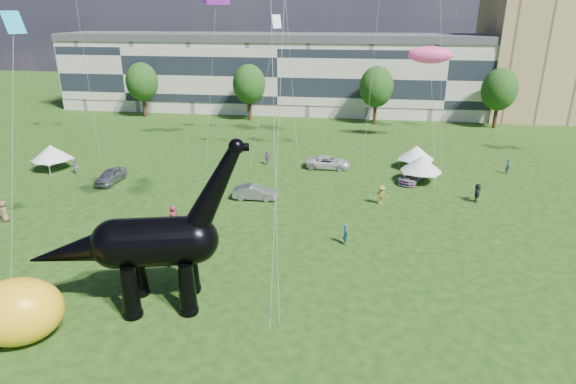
# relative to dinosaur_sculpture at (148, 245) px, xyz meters

# --- Properties ---
(ground) EXTENTS (220.00, 220.00, 0.00)m
(ground) POSITION_rel_dinosaur_sculpture_xyz_m (6.29, -0.78, -4.01)
(ground) COLOR #16330C
(ground) RESTS_ON ground
(terrace_row) EXTENTS (78.00, 11.00, 12.00)m
(terrace_row) POSITION_rel_dinosaur_sculpture_xyz_m (-1.71, 61.22, 1.99)
(terrace_row) COLOR beige
(terrace_row) RESTS_ON ground
(apartment_block) EXTENTS (28.00, 18.00, 22.00)m
(apartment_block) POSITION_rel_dinosaur_sculpture_xyz_m (46.29, 64.22, 6.99)
(apartment_block) COLOR tan
(apartment_block) RESTS_ON ground
(tree_far_left) EXTENTS (5.20, 5.20, 9.44)m
(tree_far_left) POSITION_rel_dinosaur_sculpture_xyz_m (-23.71, 52.22, 2.28)
(tree_far_left) COLOR #382314
(tree_far_left) RESTS_ON ground
(tree_mid_left) EXTENTS (5.20, 5.20, 9.44)m
(tree_mid_left) POSITION_rel_dinosaur_sculpture_xyz_m (-5.71, 52.22, 2.28)
(tree_mid_left) COLOR #382314
(tree_mid_left) RESTS_ON ground
(tree_mid_right) EXTENTS (5.20, 5.20, 9.44)m
(tree_mid_right) POSITION_rel_dinosaur_sculpture_xyz_m (14.29, 52.22, 2.28)
(tree_mid_right) COLOR #382314
(tree_mid_right) RESTS_ON ground
(tree_far_right) EXTENTS (5.20, 5.20, 9.44)m
(tree_far_right) POSITION_rel_dinosaur_sculpture_xyz_m (32.29, 52.22, 2.28)
(tree_far_right) COLOR #382314
(tree_far_right) RESTS_ON ground
(dinosaur_sculpture) EXTENTS (12.98, 5.20, 10.62)m
(dinosaur_sculpture) POSITION_rel_dinosaur_sculpture_xyz_m (0.00, 0.00, 0.00)
(dinosaur_sculpture) COLOR black
(dinosaur_sculpture) RESTS_ON ground
(car_silver) EXTENTS (1.93, 4.48, 1.51)m
(car_silver) POSITION_rel_dinosaur_sculpture_xyz_m (-13.32, 20.29, -3.26)
(car_silver) COLOR #A7A6AB
(car_silver) RESTS_ON ground
(car_grey) EXTENTS (4.18, 1.57, 1.36)m
(car_grey) POSITION_rel_dinosaur_sculpture_xyz_m (2.45, 17.89, -3.33)
(car_grey) COLOR gray
(car_grey) RESTS_ON ground
(car_white) EXTENTS (4.99, 2.31, 1.38)m
(car_white) POSITION_rel_dinosaur_sculpture_xyz_m (8.64, 28.48, -3.32)
(car_white) COLOR silver
(car_white) RESTS_ON ground
(car_dark) EXTENTS (3.31, 5.03, 1.35)m
(car_dark) POSITION_rel_dinosaur_sculpture_xyz_m (17.58, 25.33, -3.33)
(car_dark) COLOR #595960
(car_dark) RESTS_ON ground
(gazebo_near) EXTENTS (4.82, 4.82, 2.88)m
(gazebo_near) POSITION_rel_dinosaur_sculpture_xyz_m (18.46, 25.15, -1.99)
(gazebo_near) COLOR silver
(gazebo_near) RESTS_ON ground
(gazebo_far) EXTENTS (5.04, 5.04, 2.66)m
(gazebo_far) POSITION_rel_dinosaur_sculpture_xyz_m (18.41, 29.87, -2.14)
(gazebo_far) COLOR white
(gazebo_far) RESTS_ON ground
(gazebo_left) EXTENTS (5.35, 5.35, 2.87)m
(gazebo_left) POSITION_rel_dinosaur_sculpture_xyz_m (-21.81, 23.43, -1.99)
(gazebo_left) COLOR silver
(gazebo_left) RESTS_ON ground
(inflatable_yellow) EXTENTS (5.71, 5.08, 3.63)m
(inflatable_yellow) POSITION_rel_dinosaur_sculpture_xyz_m (-5.65, -4.33, -2.20)
(inflatable_yellow) COLOR yellow
(inflatable_yellow) RESTS_ON ground
(visitors) EXTENTS (47.47, 40.35, 1.86)m
(visitors) POSITION_rel_dinosaur_sculpture_xyz_m (5.54, 15.41, -3.14)
(visitors) COLOR #235580
(visitors) RESTS_ON ground
(kites) EXTENTS (64.86, 52.45, 27.99)m
(kites) POSITION_rel_dinosaur_sculpture_xyz_m (9.28, 31.93, 13.17)
(kites) COLOR red
(kites) RESTS_ON ground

